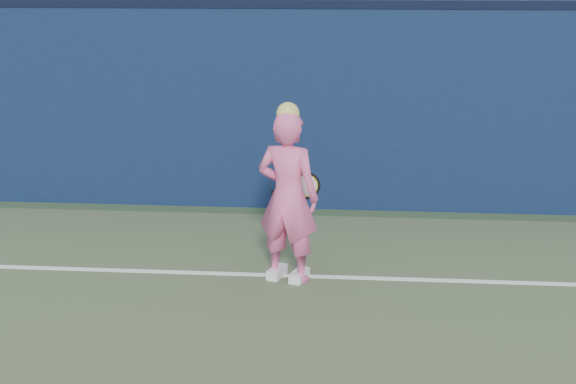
{
  "coord_description": "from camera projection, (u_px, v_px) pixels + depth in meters",
  "views": [
    {
      "loc": [
        1.07,
        -3.46,
        3.04
      ],
      "look_at": [
        0.47,
        3.95,
        0.9
      ],
      "focal_mm": 50.0,
      "sensor_mm": 36.0,
      "label": 1
    }
  ],
  "objects": [
    {
      "name": "racket",
      "position": [
        304.0,
        186.0,
        8.15
      ],
      "size": [
        0.52,
        0.16,
        0.29
      ],
      "rotation": [
        0.0,
        0.0,
        -0.32
      ],
      "color": "black",
      "rests_on": "ground"
    },
    {
      "name": "backstop_wall",
      "position": [
        268.0,
        109.0,
        10.12
      ],
      "size": [
        24.0,
        0.4,
        2.5
      ],
      "primitive_type": "cube",
      "color": "#0D193C",
      "rests_on": "ground"
    },
    {
      "name": "player",
      "position": [
        288.0,
        196.0,
        7.75
      ],
      "size": [
        0.71,
        0.57,
        1.78
      ],
      "rotation": [
        0.0,
        0.0,
        2.83
      ],
      "color": "#F15D98",
      "rests_on": "ground"
    },
    {
      "name": "wall_cap",
      "position": [
        267.0,
        3.0,
        9.76
      ],
      "size": [
        24.0,
        0.42,
        0.1
      ],
      "primitive_type": "cube",
      "color": "black",
      "rests_on": "backstop_wall"
    }
  ]
}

